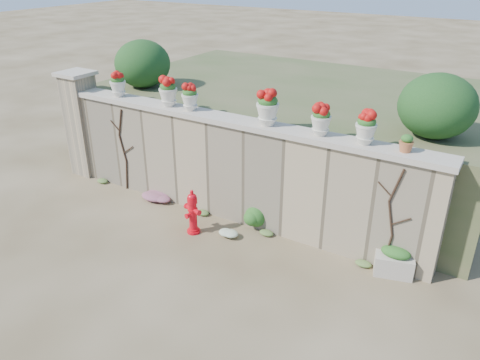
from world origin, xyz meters
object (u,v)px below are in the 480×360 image
Objects in this scene: planter_box at (394,262)px; urn_pot_0 at (118,84)px; fire_hydrant at (193,212)px; terracotta_pot at (406,144)px.

planter_box is 1.31× the size of urn_pot_0.
fire_hydrant reaches higher than planter_box.
fire_hydrant is 4.02m from terracotta_pot.
terracotta_pot is at bearing -0.00° from urn_pot_0.
fire_hydrant is at bearing 175.03° from planter_box.
fire_hydrant is 3.35m from urn_pot_0.
urn_pot_0 is at bearing 162.01° from planter_box.
terracotta_pot reaches higher than planter_box.
fire_hydrant is 3.39× the size of terracotta_pot.
terracotta_pot is (-0.16, 0.25, 1.98)m from planter_box.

